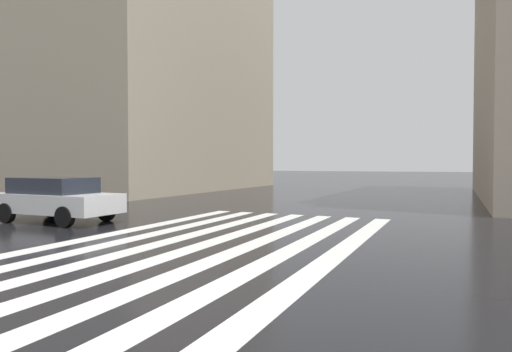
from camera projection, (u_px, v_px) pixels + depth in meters
name	position (u px, v px, depth m)	size (l,w,h in m)	color
ground_plane	(114.00, 302.00, 5.81)	(220.00, 220.00, 0.00)	black
zebra_crossing	(203.00, 245.00, 9.89)	(13.00, 6.50, 0.01)	silver
haussmann_block_mid	(79.00, 29.00, 35.21)	(18.79, 26.20, 25.96)	tan
car_white	(56.00, 198.00, 13.88)	(1.85, 4.10, 1.41)	silver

